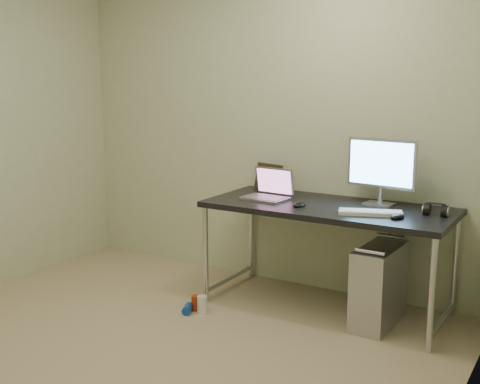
# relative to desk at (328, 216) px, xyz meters

# --- Properties ---
(floor) EXTENTS (3.50, 3.50, 0.00)m
(floor) POSITION_rel_desk_xyz_m (-0.67, -1.38, -0.68)
(floor) COLOR tan
(floor) RESTS_ON ground
(wall_back) EXTENTS (3.50, 0.02, 2.50)m
(wall_back) POSITION_rel_desk_xyz_m (-0.67, 0.37, 0.57)
(wall_back) COLOR beige
(wall_back) RESTS_ON ground
(wall_right) EXTENTS (0.02, 3.50, 2.50)m
(wall_right) POSITION_rel_desk_xyz_m (1.08, -1.38, 0.57)
(wall_right) COLOR beige
(wall_right) RESTS_ON ground
(desk) EXTENTS (1.69, 0.74, 0.75)m
(desk) POSITION_rel_desk_xyz_m (0.00, 0.00, 0.00)
(desk) COLOR black
(desk) RESTS_ON ground
(tower_computer) EXTENTS (0.24, 0.52, 0.57)m
(tower_computer) POSITION_rel_desk_xyz_m (0.41, -0.08, -0.41)
(tower_computer) COLOR silver
(tower_computer) RESTS_ON ground
(cable_a) EXTENTS (0.01, 0.16, 0.69)m
(cable_a) POSITION_rel_desk_xyz_m (0.36, 0.32, -0.28)
(cable_a) COLOR black
(cable_a) RESTS_ON ground
(cable_b) EXTENTS (0.02, 0.11, 0.71)m
(cable_b) POSITION_rel_desk_xyz_m (0.45, 0.30, -0.30)
(cable_b) COLOR black
(cable_b) RESTS_ON ground
(can_red) EXTENTS (0.07, 0.07, 0.11)m
(can_red) POSITION_rel_desk_xyz_m (-0.77, -0.51, -0.62)
(can_red) COLOR #AF2F0A
(can_red) RESTS_ON ground
(can_white) EXTENTS (0.09, 0.09, 0.13)m
(can_white) POSITION_rel_desk_xyz_m (-0.70, -0.54, -0.61)
(can_white) COLOR white
(can_white) RESTS_ON ground
(can_blue) EXTENTS (0.10, 0.13, 0.06)m
(can_blue) POSITION_rel_desk_xyz_m (-0.79, -0.58, -0.64)
(can_blue) COLOR #1144A9
(can_blue) RESTS_ON ground
(laptop) EXTENTS (0.33, 0.28, 0.22)m
(laptop) POSITION_rel_desk_xyz_m (-0.46, -0.01, 0.13)
(laptop) COLOR #BBBBC2
(laptop) RESTS_ON desk
(monitor) EXTENTS (0.49, 0.16, 0.46)m
(monitor) POSITION_rel_desk_xyz_m (0.30, 0.19, 0.34)
(monitor) COLOR #BBBBC2
(monitor) RESTS_ON desk
(keyboard) EXTENTS (0.42, 0.26, 0.02)m
(keyboard) POSITION_rel_desk_xyz_m (0.34, -0.13, 0.09)
(keyboard) COLOR white
(keyboard) RESTS_ON desk
(mouse_right) EXTENTS (0.09, 0.13, 0.04)m
(mouse_right) POSITION_rel_desk_xyz_m (0.53, -0.15, 0.09)
(mouse_right) COLOR black
(mouse_right) RESTS_ON desk
(mouse_left) EXTENTS (0.08, 0.12, 0.04)m
(mouse_left) POSITION_rel_desk_xyz_m (-0.15, -0.14, 0.09)
(mouse_left) COLOR black
(mouse_left) RESTS_ON desk
(headphones) EXTENTS (0.15, 0.09, 0.10)m
(headphones) POSITION_rel_desk_xyz_m (0.71, 0.07, 0.10)
(headphones) COLOR black
(headphones) RESTS_ON desk
(picture_frame) EXTENTS (0.26, 0.13, 0.20)m
(picture_frame) POSITION_rel_desk_xyz_m (-0.63, 0.30, 0.18)
(picture_frame) COLOR black
(picture_frame) RESTS_ON desk
(webcam) EXTENTS (0.04, 0.04, 0.11)m
(webcam) POSITION_rel_desk_xyz_m (-0.42, 0.27, 0.16)
(webcam) COLOR silver
(webcam) RESTS_ON desk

